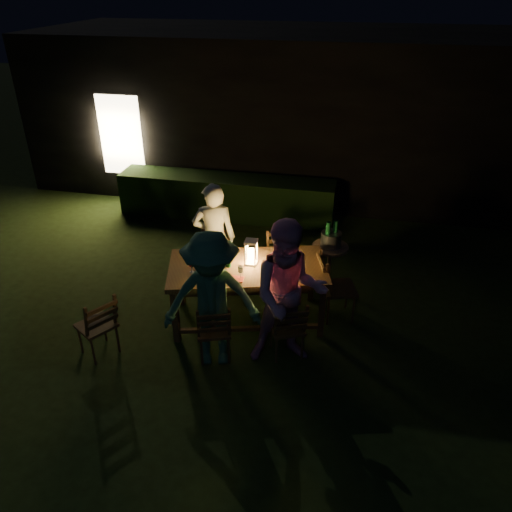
% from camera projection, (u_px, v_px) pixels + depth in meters
% --- Properties ---
extents(garden_envelope, '(40.00, 40.00, 3.20)m').
position_uv_depth(garden_envelope, '(274.00, 109.00, 11.13)').
color(garden_envelope, black).
rests_on(garden_envelope, ground).
extents(dining_table, '(2.26, 1.54, 0.86)m').
position_uv_depth(dining_table, '(248.00, 271.00, 6.59)').
color(dining_table, '#442816').
rests_on(dining_table, ground).
extents(chair_near_left, '(0.52, 0.54, 0.90)m').
position_uv_depth(chair_near_left, '(214.00, 340.00, 6.15)').
color(chair_near_left, '#442816').
rests_on(chair_near_left, ground).
extents(chair_near_right, '(0.53, 0.55, 0.89)m').
position_uv_depth(chair_near_right, '(287.00, 337.00, 6.20)').
color(chair_near_right, '#442816').
rests_on(chair_near_right, ground).
extents(chair_far_left, '(0.51, 0.53, 0.97)m').
position_uv_depth(chair_far_left, '(216.00, 273.00, 7.48)').
color(chair_far_left, '#442816').
rests_on(chair_far_left, ground).
extents(chair_far_right, '(0.55, 0.57, 0.92)m').
position_uv_depth(chair_far_right, '(282.00, 272.00, 7.53)').
color(chair_far_right, '#442816').
rests_on(chair_far_right, ground).
extents(chair_end, '(0.60, 0.57, 1.01)m').
position_uv_depth(chair_end, '(337.00, 298.00, 6.88)').
color(chair_end, '#442816').
rests_on(chair_end, ground).
extents(chair_spare, '(0.60, 0.59, 0.93)m').
position_uv_depth(chair_spare, '(99.00, 335.00, 6.21)').
color(chair_spare, '#442816').
rests_on(chair_spare, ground).
extents(person_house_side, '(0.71, 0.56, 1.70)m').
position_uv_depth(person_house_side, '(214.00, 238.00, 7.25)').
color(person_house_side, beige).
rests_on(person_house_side, ground).
extents(person_opp_right, '(1.07, 0.93, 1.88)m').
position_uv_depth(person_opp_right, '(289.00, 295.00, 5.82)').
color(person_opp_right, '#DF99C2').
rests_on(person_opp_right, ground).
extents(person_opp_left, '(1.28, 0.94, 1.77)m').
position_uv_depth(person_opp_left, '(212.00, 301.00, 5.81)').
color(person_opp_left, '#3A7552').
rests_on(person_opp_left, ground).
extents(lantern, '(0.16, 0.16, 0.35)m').
position_uv_depth(lantern, '(251.00, 253.00, 6.52)').
color(lantern, white).
rests_on(lantern, dining_table).
extents(plate_far_left, '(0.25, 0.25, 0.01)m').
position_uv_depth(plate_far_left, '(206.00, 258.00, 6.71)').
color(plate_far_left, white).
rests_on(plate_far_left, dining_table).
extents(plate_near_left, '(0.25, 0.25, 0.01)m').
position_uv_depth(plate_near_left, '(205.00, 275.00, 6.33)').
color(plate_near_left, white).
rests_on(plate_near_left, dining_table).
extents(plate_far_right, '(0.25, 0.25, 0.01)m').
position_uv_depth(plate_far_right, '(280.00, 256.00, 6.76)').
color(plate_far_right, white).
rests_on(plate_far_right, dining_table).
extents(plate_near_right, '(0.25, 0.25, 0.01)m').
position_uv_depth(plate_near_right, '(283.00, 273.00, 6.38)').
color(plate_near_right, white).
rests_on(plate_near_right, dining_table).
extents(wineglass_a, '(0.06, 0.06, 0.18)m').
position_uv_depth(wineglass_a, '(224.00, 250.00, 6.74)').
color(wineglass_a, '#59070F').
rests_on(wineglass_a, dining_table).
extents(wineglass_b, '(0.06, 0.06, 0.18)m').
position_uv_depth(wineglass_b, '(192.00, 266.00, 6.37)').
color(wineglass_b, '#59070F').
rests_on(wineglass_b, dining_table).
extents(wineglass_c, '(0.06, 0.06, 0.18)m').
position_uv_depth(wineglass_c, '(272.00, 271.00, 6.28)').
color(wineglass_c, '#59070F').
rests_on(wineglass_c, dining_table).
extents(wineglass_d, '(0.06, 0.06, 0.18)m').
position_uv_depth(wineglass_d, '(293.00, 252.00, 6.69)').
color(wineglass_d, '#59070F').
rests_on(wineglass_d, dining_table).
extents(wineglass_e, '(0.06, 0.06, 0.18)m').
position_uv_depth(wineglass_e, '(241.00, 272.00, 6.24)').
color(wineglass_e, silver).
rests_on(wineglass_e, dining_table).
extents(bottle_table, '(0.07, 0.07, 0.28)m').
position_uv_depth(bottle_table, '(228.00, 257.00, 6.47)').
color(bottle_table, '#0F471E').
rests_on(bottle_table, dining_table).
extents(napkin_left, '(0.18, 0.14, 0.01)m').
position_uv_depth(napkin_left, '(237.00, 279.00, 6.26)').
color(napkin_left, red).
rests_on(napkin_left, dining_table).
extents(napkin_right, '(0.18, 0.14, 0.01)m').
position_uv_depth(napkin_right, '(292.00, 276.00, 6.32)').
color(napkin_right, red).
rests_on(napkin_right, dining_table).
extents(phone, '(0.14, 0.07, 0.01)m').
position_uv_depth(phone, '(199.00, 279.00, 6.26)').
color(phone, black).
rests_on(phone, dining_table).
extents(side_table, '(0.54, 0.54, 0.72)m').
position_uv_depth(side_table, '(330.00, 251.00, 7.36)').
color(side_table, brown).
rests_on(side_table, ground).
extents(ice_bucket, '(0.30, 0.30, 0.22)m').
position_uv_depth(ice_bucket, '(331.00, 239.00, 7.27)').
color(ice_bucket, '#A5A8AD').
rests_on(ice_bucket, side_table).
extents(bottle_bucket_a, '(0.07, 0.07, 0.32)m').
position_uv_depth(bottle_bucket_a, '(328.00, 237.00, 7.22)').
color(bottle_bucket_a, '#0F471E').
rests_on(bottle_bucket_a, side_table).
extents(bottle_bucket_b, '(0.07, 0.07, 0.32)m').
position_uv_depth(bottle_bucket_b, '(335.00, 235.00, 7.27)').
color(bottle_bucket_b, '#0F471E').
rests_on(bottle_bucket_b, side_table).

